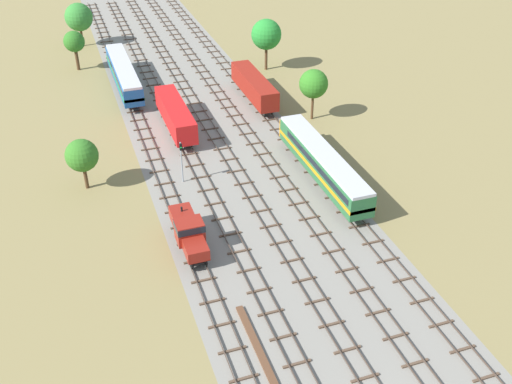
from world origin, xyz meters
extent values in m
plane|color=olive|center=(0.00, 56.00, 0.00)|extent=(480.00, 480.00, 0.00)
cube|color=gray|center=(0.00, 56.00, 0.00)|extent=(21.66, 176.00, 0.01)
cube|color=#47382D|center=(-9.55, 57.00, 0.22)|extent=(0.07, 126.00, 0.15)
cube|color=#47382D|center=(-8.11, 57.00, 0.22)|extent=(0.07, 126.00, 0.15)
cube|color=brown|center=(-8.83, 7.50, 0.07)|extent=(2.40, 0.22, 0.14)
cube|color=brown|center=(-8.83, 10.50, 0.07)|extent=(2.40, 0.22, 0.14)
cube|color=brown|center=(-8.83, 13.50, 0.07)|extent=(2.40, 0.22, 0.14)
cube|color=brown|center=(-8.83, 16.50, 0.07)|extent=(2.40, 0.22, 0.14)
cube|color=brown|center=(-8.83, 19.50, 0.07)|extent=(2.40, 0.22, 0.14)
cube|color=brown|center=(-8.83, 22.50, 0.07)|extent=(2.40, 0.22, 0.14)
cube|color=brown|center=(-8.83, 25.50, 0.07)|extent=(2.40, 0.22, 0.14)
cube|color=brown|center=(-8.83, 28.50, 0.07)|extent=(2.40, 0.22, 0.14)
cube|color=brown|center=(-8.83, 31.50, 0.07)|extent=(2.40, 0.22, 0.14)
cube|color=brown|center=(-8.83, 34.50, 0.07)|extent=(2.40, 0.22, 0.14)
cube|color=brown|center=(-8.83, 37.50, 0.07)|extent=(2.40, 0.22, 0.14)
cube|color=brown|center=(-8.83, 40.50, 0.07)|extent=(2.40, 0.22, 0.14)
cube|color=brown|center=(-8.83, 43.50, 0.07)|extent=(2.40, 0.22, 0.14)
cube|color=brown|center=(-8.83, 46.50, 0.07)|extent=(2.40, 0.22, 0.14)
cube|color=brown|center=(-8.83, 49.50, 0.07)|extent=(2.40, 0.22, 0.14)
cube|color=brown|center=(-8.83, 52.50, 0.07)|extent=(2.40, 0.22, 0.14)
cube|color=brown|center=(-8.83, 55.50, 0.07)|extent=(2.40, 0.22, 0.14)
cube|color=brown|center=(-8.83, 58.50, 0.07)|extent=(2.40, 0.22, 0.14)
cube|color=brown|center=(-8.83, 61.50, 0.07)|extent=(2.40, 0.22, 0.14)
cube|color=brown|center=(-8.83, 64.50, 0.07)|extent=(2.40, 0.22, 0.14)
cube|color=brown|center=(-8.83, 67.50, 0.07)|extent=(2.40, 0.22, 0.14)
cube|color=brown|center=(-8.83, 70.50, 0.07)|extent=(2.40, 0.22, 0.14)
cube|color=brown|center=(-8.83, 73.50, 0.07)|extent=(2.40, 0.22, 0.14)
cube|color=brown|center=(-8.83, 76.50, 0.07)|extent=(2.40, 0.22, 0.14)
cube|color=brown|center=(-8.83, 79.50, 0.07)|extent=(2.40, 0.22, 0.14)
cube|color=brown|center=(-8.83, 82.50, 0.07)|extent=(2.40, 0.22, 0.14)
cube|color=brown|center=(-8.83, 85.50, 0.07)|extent=(2.40, 0.22, 0.14)
cube|color=brown|center=(-8.83, 88.50, 0.07)|extent=(2.40, 0.22, 0.14)
cube|color=brown|center=(-8.83, 91.50, 0.07)|extent=(2.40, 0.22, 0.14)
cube|color=brown|center=(-8.83, 94.50, 0.07)|extent=(2.40, 0.22, 0.14)
cube|color=brown|center=(-8.83, 97.50, 0.07)|extent=(2.40, 0.22, 0.14)
cube|color=brown|center=(-8.83, 100.50, 0.07)|extent=(2.40, 0.22, 0.14)
cube|color=brown|center=(-8.83, 103.50, 0.07)|extent=(2.40, 0.22, 0.14)
cube|color=brown|center=(-8.83, 106.50, 0.07)|extent=(2.40, 0.22, 0.14)
cube|color=brown|center=(-8.83, 109.50, 0.07)|extent=(2.40, 0.22, 0.14)
cube|color=brown|center=(-8.83, 112.50, 0.07)|extent=(2.40, 0.22, 0.14)
cube|color=brown|center=(-8.83, 115.50, 0.07)|extent=(2.40, 0.22, 0.14)
cube|color=brown|center=(-8.83, 118.50, 0.07)|extent=(2.40, 0.22, 0.14)
cube|color=#47382D|center=(-5.13, 57.00, 0.22)|extent=(0.07, 126.00, 0.15)
cube|color=#47382D|center=(-3.70, 57.00, 0.22)|extent=(0.07, 126.00, 0.15)
cube|color=brown|center=(-4.42, 7.50, 0.07)|extent=(2.40, 0.22, 0.14)
cube|color=brown|center=(-4.42, 10.50, 0.07)|extent=(2.40, 0.22, 0.14)
cube|color=brown|center=(-4.42, 13.50, 0.07)|extent=(2.40, 0.22, 0.14)
cube|color=brown|center=(-4.42, 16.50, 0.07)|extent=(2.40, 0.22, 0.14)
cube|color=brown|center=(-4.42, 19.50, 0.07)|extent=(2.40, 0.22, 0.14)
cube|color=brown|center=(-4.42, 22.50, 0.07)|extent=(2.40, 0.22, 0.14)
cube|color=brown|center=(-4.42, 25.50, 0.07)|extent=(2.40, 0.22, 0.14)
cube|color=brown|center=(-4.42, 28.50, 0.07)|extent=(2.40, 0.22, 0.14)
cube|color=brown|center=(-4.42, 31.50, 0.07)|extent=(2.40, 0.22, 0.14)
cube|color=brown|center=(-4.42, 34.50, 0.07)|extent=(2.40, 0.22, 0.14)
cube|color=brown|center=(-4.42, 37.50, 0.07)|extent=(2.40, 0.22, 0.14)
cube|color=brown|center=(-4.42, 40.50, 0.07)|extent=(2.40, 0.22, 0.14)
cube|color=brown|center=(-4.42, 43.50, 0.07)|extent=(2.40, 0.22, 0.14)
cube|color=brown|center=(-4.42, 46.50, 0.07)|extent=(2.40, 0.22, 0.14)
cube|color=brown|center=(-4.42, 49.50, 0.07)|extent=(2.40, 0.22, 0.14)
cube|color=brown|center=(-4.42, 52.50, 0.07)|extent=(2.40, 0.22, 0.14)
cube|color=brown|center=(-4.42, 55.50, 0.07)|extent=(2.40, 0.22, 0.14)
cube|color=brown|center=(-4.42, 58.50, 0.07)|extent=(2.40, 0.22, 0.14)
cube|color=brown|center=(-4.42, 61.50, 0.07)|extent=(2.40, 0.22, 0.14)
cube|color=brown|center=(-4.42, 64.50, 0.07)|extent=(2.40, 0.22, 0.14)
cube|color=brown|center=(-4.42, 67.50, 0.07)|extent=(2.40, 0.22, 0.14)
cube|color=brown|center=(-4.42, 70.50, 0.07)|extent=(2.40, 0.22, 0.14)
cube|color=brown|center=(-4.42, 73.50, 0.07)|extent=(2.40, 0.22, 0.14)
cube|color=brown|center=(-4.42, 76.50, 0.07)|extent=(2.40, 0.22, 0.14)
cube|color=brown|center=(-4.42, 79.50, 0.07)|extent=(2.40, 0.22, 0.14)
cube|color=brown|center=(-4.42, 82.50, 0.07)|extent=(2.40, 0.22, 0.14)
cube|color=brown|center=(-4.42, 85.50, 0.07)|extent=(2.40, 0.22, 0.14)
cube|color=brown|center=(-4.42, 88.50, 0.07)|extent=(2.40, 0.22, 0.14)
cube|color=brown|center=(-4.42, 91.50, 0.07)|extent=(2.40, 0.22, 0.14)
cube|color=brown|center=(-4.42, 94.50, 0.07)|extent=(2.40, 0.22, 0.14)
cube|color=brown|center=(-4.42, 97.50, 0.07)|extent=(2.40, 0.22, 0.14)
cube|color=brown|center=(-4.42, 100.50, 0.07)|extent=(2.40, 0.22, 0.14)
cube|color=brown|center=(-4.42, 103.50, 0.07)|extent=(2.40, 0.22, 0.14)
cube|color=brown|center=(-4.42, 106.50, 0.07)|extent=(2.40, 0.22, 0.14)
cube|color=brown|center=(-4.42, 109.50, 0.07)|extent=(2.40, 0.22, 0.14)
cube|color=brown|center=(-4.42, 112.50, 0.07)|extent=(2.40, 0.22, 0.14)
cube|color=brown|center=(-4.42, 115.50, 0.07)|extent=(2.40, 0.22, 0.14)
cube|color=brown|center=(-4.42, 118.50, 0.07)|extent=(2.40, 0.22, 0.14)
cube|color=#47382D|center=(-0.72, 57.00, 0.22)|extent=(0.07, 126.00, 0.15)
cube|color=#47382D|center=(0.72, 57.00, 0.22)|extent=(0.07, 126.00, 0.15)
cube|color=brown|center=(0.00, 4.50, 0.07)|extent=(2.40, 0.22, 0.14)
cube|color=brown|center=(0.00, 7.50, 0.07)|extent=(2.40, 0.22, 0.14)
cube|color=brown|center=(0.00, 10.50, 0.07)|extent=(2.40, 0.22, 0.14)
cube|color=brown|center=(0.00, 13.50, 0.07)|extent=(2.40, 0.22, 0.14)
cube|color=brown|center=(0.00, 16.50, 0.07)|extent=(2.40, 0.22, 0.14)
cube|color=brown|center=(0.00, 19.50, 0.07)|extent=(2.40, 0.22, 0.14)
cube|color=brown|center=(0.00, 22.50, 0.07)|extent=(2.40, 0.22, 0.14)
cube|color=brown|center=(0.00, 25.50, 0.07)|extent=(2.40, 0.22, 0.14)
cube|color=brown|center=(0.00, 28.50, 0.07)|extent=(2.40, 0.22, 0.14)
cube|color=brown|center=(0.00, 31.50, 0.07)|extent=(2.40, 0.22, 0.14)
cube|color=brown|center=(0.00, 34.50, 0.07)|extent=(2.40, 0.22, 0.14)
cube|color=brown|center=(0.00, 37.50, 0.07)|extent=(2.40, 0.22, 0.14)
cube|color=brown|center=(0.00, 40.50, 0.07)|extent=(2.40, 0.22, 0.14)
cube|color=brown|center=(0.00, 43.50, 0.07)|extent=(2.40, 0.22, 0.14)
cube|color=brown|center=(0.00, 46.50, 0.07)|extent=(2.40, 0.22, 0.14)
cube|color=brown|center=(0.00, 49.50, 0.07)|extent=(2.40, 0.22, 0.14)
cube|color=brown|center=(0.00, 52.50, 0.07)|extent=(2.40, 0.22, 0.14)
cube|color=brown|center=(0.00, 55.50, 0.07)|extent=(2.40, 0.22, 0.14)
cube|color=brown|center=(0.00, 58.50, 0.07)|extent=(2.40, 0.22, 0.14)
cube|color=brown|center=(0.00, 61.50, 0.07)|extent=(2.40, 0.22, 0.14)
cube|color=brown|center=(0.00, 64.50, 0.07)|extent=(2.40, 0.22, 0.14)
cube|color=brown|center=(0.00, 67.50, 0.07)|extent=(2.40, 0.22, 0.14)
cube|color=brown|center=(0.00, 70.50, 0.07)|extent=(2.40, 0.22, 0.14)
cube|color=brown|center=(0.00, 73.50, 0.07)|extent=(2.40, 0.22, 0.14)
cube|color=brown|center=(0.00, 76.50, 0.07)|extent=(2.40, 0.22, 0.14)
cube|color=brown|center=(0.00, 79.50, 0.07)|extent=(2.40, 0.22, 0.14)
cube|color=brown|center=(0.00, 82.50, 0.07)|extent=(2.40, 0.22, 0.14)
cube|color=brown|center=(0.00, 85.50, 0.07)|extent=(2.40, 0.22, 0.14)
cube|color=brown|center=(0.00, 88.50, 0.07)|extent=(2.40, 0.22, 0.14)
cube|color=brown|center=(0.00, 91.50, 0.07)|extent=(2.40, 0.22, 0.14)
cube|color=brown|center=(0.00, 94.50, 0.07)|extent=(2.40, 0.22, 0.14)
cube|color=brown|center=(0.00, 97.50, 0.07)|extent=(2.40, 0.22, 0.14)
cube|color=brown|center=(0.00, 100.50, 0.07)|extent=(2.40, 0.22, 0.14)
cube|color=brown|center=(0.00, 103.50, 0.07)|extent=(2.40, 0.22, 0.14)
cube|color=brown|center=(0.00, 106.50, 0.07)|extent=(2.40, 0.22, 0.14)
cube|color=brown|center=(0.00, 109.50, 0.07)|extent=(2.40, 0.22, 0.14)
cube|color=brown|center=(0.00, 112.50, 0.07)|extent=(2.40, 0.22, 0.14)
cube|color=brown|center=(0.00, 115.50, 0.07)|extent=(2.40, 0.22, 0.14)
cube|color=brown|center=(0.00, 118.50, 0.07)|extent=(2.40, 0.22, 0.14)
cube|color=#47382D|center=(3.70, 57.00, 0.22)|extent=(0.07, 126.00, 0.15)
cube|color=#47382D|center=(5.13, 57.00, 0.22)|extent=(0.07, 126.00, 0.15)
cube|color=brown|center=(4.42, 4.50, 0.07)|extent=(2.40, 0.22, 0.14)
cube|color=brown|center=(4.42, 7.50, 0.07)|extent=(2.40, 0.22, 0.14)
cube|color=brown|center=(4.42, 10.50, 0.07)|extent=(2.40, 0.22, 0.14)
cube|color=brown|center=(4.42, 13.50, 0.07)|extent=(2.40, 0.22, 0.14)
cube|color=brown|center=(4.42, 16.50, 0.07)|extent=(2.40, 0.22, 0.14)
cube|color=brown|center=(4.42, 19.50, 0.07)|extent=(2.40, 0.22, 0.14)
cube|color=brown|center=(4.42, 22.50, 0.07)|extent=(2.40, 0.22, 0.14)
cube|color=brown|center=(4.42, 25.50, 0.07)|extent=(2.40, 0.22, 0.14)
cube|color=brown|center=(4.42, 28.50, 0.07)|extent=(2.40, 0.22, 0.14)
cube|color=brown|center=(4.42, 31.50, 0.07)|extent=(2.40, 0.22, 0.14)
cube|color=brown|center=(4.42, 34.50, 0.07)|extent=(2.40, 0.22, 0.14)
cube|color=brown|center=(4.42, 37.50, 0.07)|extent=(2.40, 0.22, 0.14)
cube|color=brown|center=(4.42, 40.50, 0.07)|extent=(2.40, 0.22, 0.14)
cube|color=brown|center=(4.42, 43.50, 0.07)|extent=(2.40, 0.22, 0.14)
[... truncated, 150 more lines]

